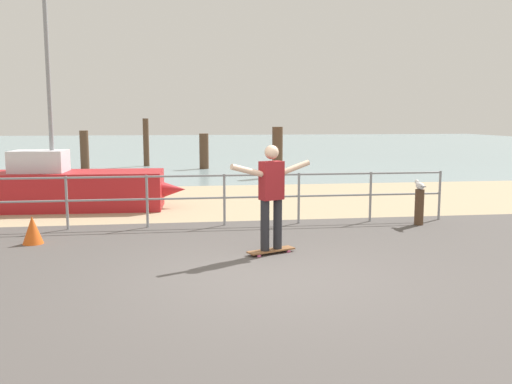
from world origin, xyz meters
TOP-DOWN VIEW (x-y plane):
  - ground_plane at (0.00, -1.00)m, footprint 24.00×10.00m
  - beach_strip at (0.00, 7.00)m, footprint 24.00×6.00m
  - sea_surface at (0.00, 35.00)m, footprint 72.00×50.00m
  - railing_fence at (-1.78, 3.60)m, footprint 12.11×0.05m
  - sailboat at (-3.60, 6.06)m, footprint 4.99×1.57m
  - skateboard at (0.27, 1.22)m, footprint 0.81×0.51m
  - skateboarder at (0.27, 1.22)m, footprint 1.36×0.67m
  - bollard_short at (3.59, 3.12)m, footprint 0.18×0.18m
  - seagull at (3.59, 3.14)m, footprint 0.16×0.49m
  - groyne_post_1 at (-5.05, 16.41)m, footprint 0.35×0.35m
  - groyne_post_2 at (-2.59, 17.45)m, footprint 0.25×0.25m
  - groyne_post_3 at (-0.13, 15.83)m, footprint 0.38×0.38m
  - groyne_post_4 at (2.34, 12.20)m, footprint 0.38×0.38m
  - traffic_cone at (-3.64, 2.44)m, footprint 0.36×0.36m

SIDE VIEW (x-z plane):
  - ground_plane at x=0.00m, z-range -0.02..0.02m
  - beach_strip at x=0.00m, z-range -0.02..0.02m
  - sea_surface at x=0.00m, z-range -0.02..0.02m
  - skateboard at x=0.27m, z-range 0.03..0.11m
  - traffic_cone at x=-3.64m, z-range 0.00..0.50m
  - bollard_short at x=3.59m, z-range 0.00..0.73m
  - sailboat at x=-3.60m, z-range -2.08..3.12m
  - railing_fence at x=-1.78m, z-range 0.17..1.22m
  - groyne_post_3 at x=-0.13m, z-range 0.00..1.49m
  - groyne_post_1 at x=-5.05m, z-range 0.00..1.61m
  - seagull at x=3.59m, z-range 0.72..0.90m
  - groyne_post_4 at x=2.34m, z-range 0.00..1.82m
  - skateboarder at x=0.27m, z-range 0.19..1.84m
  - groyne_post_2 at x=-2.59m, z-range 0.00..2.11m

